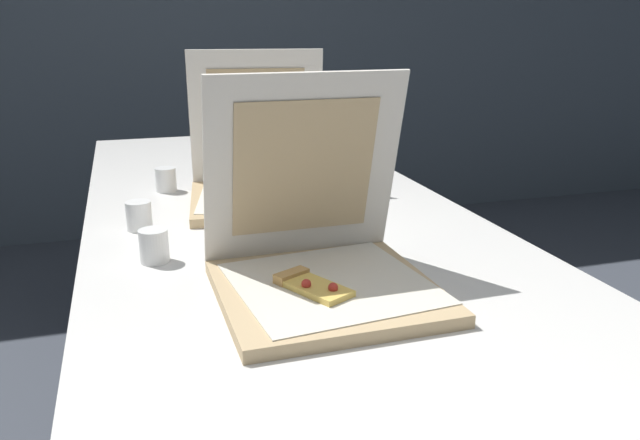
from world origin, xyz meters
name	(u,v)px	position (x,y,z in m)	size (l,w,h in m)	color
table	(288,240)	(0.00, 0.68, 0.68)	(0.89, 2.46, 0.72)	silver
pizza_box_front	(321,262)	(-0.04, 0.29, 0.77)	(0.36, 0.36, 0.36)	tan
pizza_box_middle	(261,180)	(-0.02, 0.88, 0.77)	(0.39, 0.40, 0.37)	tan
cup_white_far	(166,180)	(-0.24, 1.05, 0.75)	(0.06, 0.06, 0.06)	white
cup_white_mid	(139,216)	(-0.32, 0.72, 0.75)	(0.06, 0.06, 0.06)	white
cup_white_near_center	(154,246)	(-0.30, 0.51, 0.75)	(0.06, 0.06, 0.06)	white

